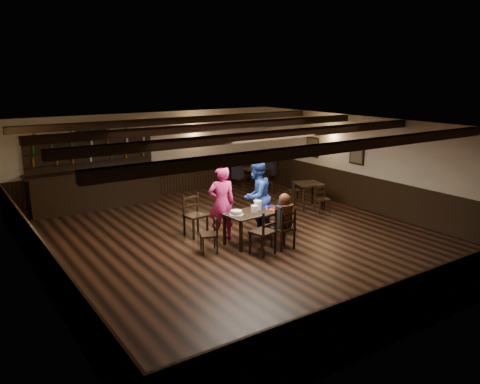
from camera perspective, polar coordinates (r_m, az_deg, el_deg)
ground at (r=11.29m, az=-0.00°, el=-5.77°), size 10.00×10.00×0.00m
room_shell at (r=10.85m, az=-0.08°, el=2.99°), size 9.02×10.02×2.71m
dining_table at (r=10.91m, az=1.82°, el=-2.84°), size 1.50×0.84×0.75m
chair_near_left at (r=10.18m, az=3.17°, el=-4.51°), size 0.56×0.54×1.02m
chair_near_right at (r=10.55m, az=5.57°, el=-4.13°), size 0.44×0.42×0.94m
chair_end_left at (r=10.38m, az=-3.44°, el=-4.81°), size 0.48×0.49×0.82m
chair_end_right at (r=11.57m, az=5.31°, el=-2.86°), size 0.41×0.43×0.81m
chair_far_pushed at (r=11.47m, az=-5.71°, el=-2.36°), size 0.53×0.51×1.03m
woman_pink at (r=11.03m, az=-2.27°, el=-1.37°), size 0.75×0.59×1.79m
man_blue at (r=11.50m, az=1.99°, el=-0.56°), size 1.10×0.98×1.86m
seated_person at (r=10.51m, az=5.39°, el=-2.52°), size 0.35×0.52×0.85m
cake at (r=10.61m, az=-0.45°, el=-2.55°), size 0.32×0.32×0.10m
plate_stack_a at (r=10.83m, az=1.77°, el=-2.04°), size 0.16×0.16×0.15m
plate_stack_b at (r=11.00m, az=2.17°, el=-1.60°), size 0.19×0.19×0.22m
tea_light at (r=10.99m, az=2.03°, el=-2.08°), size 0.05×0.05×0.06m
salt_shaker at (r=11.01m, az=3.26°, el=-1.95°), size 0.04×0.04×0.09m
pepper_shaker at (r=11.07m, az=4.02°, el=-1.86°), size 0.04×0.04×0.10m
drink_glass at (r=11.16m, az=2.43°, el=-1.66°), size 0.07×0.07×0.12m
menu_red at (r=11.12m, az=4.41°, el=-2.04°), size 0.42×0.37×0.00m
menu_blue at (r=11.31m, az=3.30°, el=-1.73°), size 0.29×0.22×0.00m
bar_counter at (r=14.43m, az=-17.21°, el=1.01°), size 3.93×0.70×2.20m
back_table_a at (r=13.89m, az=8.34°, el=0.66°), size 0.90×0.90×0.75m
back_table_b at (r=15.83m, az=1.85°, el=2.47°), size 0.87×0.87×0.75m
bg_patron_left at (r=15.50m, az=-0.30°, el=2.88°), size 0.31×0.39×0.71m
bg_patron_right at (r=16.20m, az=3.71°, el=3.41°), size 0.31×0.40×0.74m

